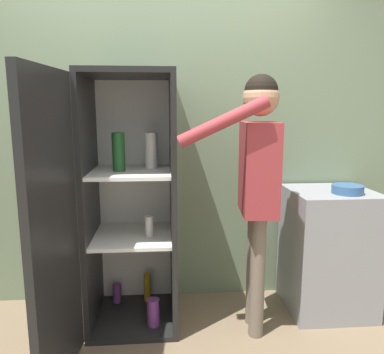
{
  "coord_description": "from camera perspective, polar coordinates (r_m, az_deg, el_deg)",
  "views": [
    {
      "loc": [
        0.01,
        -1.92,
        1.5
      ],
      "look_at": [
        0.21,
        0.61,
        1.04
      ],
      "focal_mm": 35.0,
      "sensor_mm": 36.0,
      "label": 1
    }
  ],
  "objects": [
    {
      "name": "person",
      "position": [
        2.45,
        9.92,
        1.17
      ],
      "size": [
        0.66,
        0.51,
        1.72
      ],
      "color": "#726656",
      "rests_on": "ground_plane"
    },
    {
      "name": "bowl",
      "position": [
        2.83,
        22.61,
        -1.74
      ],
      "size": [
        0.22,
        0.22,
        0.06
      ],
      "color": "#335B8E",
      "rests_on": "counter"
    },
    {
      "name": "counter",
      "position": [
        3.03,
        20.0,
        -10.48
      ],
      "size": [
        0.6,
        0.56,
        0.92
      ],
      "color": "gray",
      "rests_on": "ground_plane"
    },
    {
      "name": "wall_back",
      "position": [
        2.91,
        -4.74,
        5.75
      ],
      "size": [
        7.0,
        0.06,
        2.55
      ],
      "color": "gray",
      "rests_on": "ground_plane"
    },
    {
      "name": "refrigerator",
      "position": [
        2.55,
        -11.05,
        -4.34
      ],
      "size": [
        0.72,
        1.23,
        1.75
      ],
      "color": "black",
      "rests_on": "ground_plane"
    }
  ]
}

